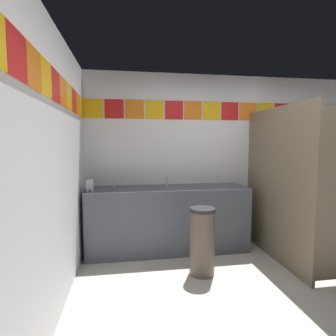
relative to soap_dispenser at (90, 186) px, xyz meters
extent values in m
plane|color=#B2ADA3|center=(1.88, -1.31, -0.98)|extent=(8.86, 8.86, 0.00)
cube|color=silver|center=(1.88, 0.51, 0.29)|extent=(4.03, 0.08, 2.53)
cube|color=yellow|center=(0.01, 0.46, 1.02)|extent=(0.27, 0.01, 0.27)
cube|color=red|center=(0.30, 0.46, 1.02)|extent=(0.27, 0.01, 0.27)
cube|color=orange|center=(0.59, 0.46, 1.02)|extent=(0.27, 0.01, 0.27)
cube|color=yellow|center=(0.88, 0.46, 1.02)|extent=(0.27, 0.01, 0.27)
cube|color=red|center=(1.16, 0.46, 1.02)|extent=(0.27, 0.01, 0.27)
cube|color=orange|center=(1.45, 0.46, 1.02)|extent=(0.27, 0.01, 0.27)
cube|color=yellow|center=(1.74, 0.46, 1.02)|extent=(0.27, 0.01, 0.27)
cube|color=red|center=(2.03, 0.46, 1.02)|extent=(0.27, 0.01, 0.27)
cube|color=orange|center=(2.31, 0.46, 1.02)|extent=(0.27, 0.01, 0.27)
cube|color=yellow|center=(2.60, 0.46, 1.02)|extent=(0.27, 0.01, 0.27)
cube|color=red|center=(2.89, 0.46, 1.02)|extent=(0.27, 0.01, 0.27)
cube|color=orange|center=(3.18, 0.46, 1.02)|extent=(0.27, 0.01, 0.27)
cube|color=yellow|center=(3.47, 0.46, 1.02)|extent=(0.27, 0.01, 0.27)
cube|color=red|center=(3.75, 0.46, 1.02)|extent=(0.27, 0.01, 0.27)
cube|color=silver|center=(-0.17, -1.31, 0.29)|extent=(0.08, 3.56, 2.53)
cube|color=red|center=(-0.12, -1.86, 1.02)|extent=(0.01, 0.27, 0.27)
cube|color=orange|center=(-0.12, -1.58, 1.02)|extent=(0.01, 0.27, 0.27)
cube|color=yellow|center=(-0.12, -1.31, 1.02)|extent=(0.01, 0.27, 0.27)
cube|color=red|center=(-0.12, -1.04, 1.02)|extent=(0.01, 0.27, 0.27)
cube|color=orange|center=(-0.12, -0.76, 1.02)|extent=(0.01, 0.27, 0.27)
cube|color=yellow|center=(-0.12, -0.49, 1.02)|extent=(0.01, 0.27, 0.27)
cube|color=red|center=(-0.12, -0.22, 1.02)|extent=(0.01, 0.27, 0.27)
cube|color=orange|center=(-0.12, 0.06, 1.02)|extent=(0.01, 0.27, 0.27)
cube|color=yellow|center=(-0.12, 0.33, 1.02)|extent=(0.01, 0.27, 0.27)
cube|color=#4C515B|center=(1.03, 0.17, -0.53)|extent=(2.22, 0.59, 0.90)
cube|color=#4C515B|center=(1.03, 0.45, -0.12)|extent=(2.22, 0.03, 0.08)
cylinder|color=white|center=(0.29, 0.14, -0.13)|extent=(0.34, 0.34, 0.10)
cylinder|color=white|center=(1.03, 0.14, -0.13)|extent=(0.34, 0.34, 0.10)
cylinder|color=white|center=(1.77, 0.14, -0.13)|extent=(0.34, 0.34, 0.10)
cylinder|color=silver|center=(0.29, 0.28, -0.05)|extent=(0.04, 0.04, 0.05)
cylinder|color=silver|center=(0.29, 0.23, 0.02)|extent=(0.02, 0.06, 0.09)
cylinder|color=silver|center=(1.03, 0.28, -0.05)|extent=(0.04, 0.04, 0.05)
cylinder|color=silver|center=(1.03, 0.23, 0.02)|extent=(0.02, 0.06, 0.09)
cylinder|color=silver|center=(1.77, 0.28, -0.05)|extent=(0.04, 0.04, 0.05)
cylinder|color=silver|center=(1.77, 0.23, 0.02)|extent=(0.02, 0.06, 0.09)
cube|color=gray|center=(0.00, 0.00, 0.00)|extent=(0.09, 0.07, 0.16)
cylinder|color=black|center=(0.00, -0.04, -0.06)|extent=(0.02, 0.02, 0.03)
cube|color=#726651|center=(2.37, -0.30, 0.01)|extent=(0.04, 1.54, 1.97)
cylinder|color=silver|center=(2.39, -1.05, 0.11)|extent=(0.02, 0.02, 0.10)
cylinder|color=white|center=(2.97, 0.01, -0.78)|extent=(0.38, 0.38, 0.40)
torus|color=white|center=(2.97, 0.01, -0.56)|extent=(0.39, 0.39, 0.05)
cube|color=white|center=(2.97, 0.22, -0.41)|extent=(0.34, 0.17, 0.34)
cylinder|color=brown|center=(1.31, -0.58, -0.61)|extent=(0.29, 0.29, 0.74)
cylinder|color=#262628|center=(1.31, -0.58, -0.22)|extent=(0.29, 0.29, 0.04)
camera|label=1|loc=(0.45, -3.47, 0.54)|focal=28.68mm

